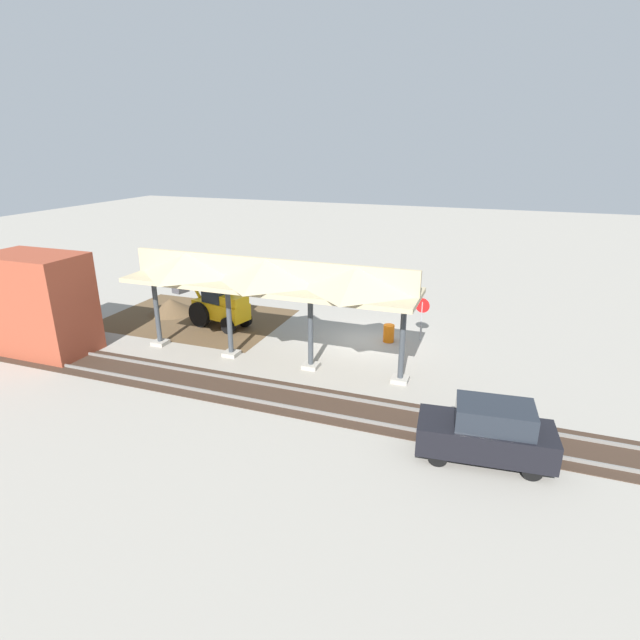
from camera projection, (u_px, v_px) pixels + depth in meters
name	position (u px, v px, depth m)	size (l,w,h in m)	color
ground_plane	(365.00, 341.00, 25.61)	(120.00, 120.00, 0.00)	gray
dirt_work_zone	(196.00, 319.00, 28.88)	(10.13, 7.00, 0.01)	brown
platform_canopy	(267.00, 274.00, 21.84)	(13.42, 3.20, 4.90)	#9E998E
rail_tracks	(318.00, 404.00, 19.39)	(60.00, 2.58, 0.15)	slate
stop_sign	(422.00, 310.00, 25.18)	(0.75, 0.17, 2.27)	gray
backhoe	(219.00, 304.00, 27.39)	(5.14, 2.35, 2.82)	#EAB214
dirt_mound	(171.00, 312.00, 30.01)	(5.78, 5.78, 1.69)	brown
brick_utility_building	(40.00, 304.00, 23.66)	(4.60, 2.77, 4.79)	brown
distant_parked_car	(487.00, 432.00, 15.72)	(4.34, 2.12, 1.98)	black
traffic_barrel	(389.00, 333.00, 25.43)	(0.56, 0.56, 0.90)	orange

